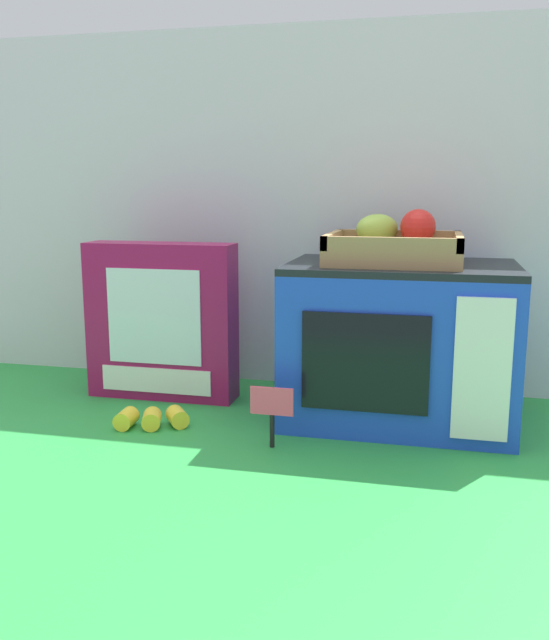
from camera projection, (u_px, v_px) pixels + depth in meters
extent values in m
plane|color=green|center=(288.00, 411.00, 1.28)|extent=(1.70, 1.70, 0.00)
cube|color=silver|center=(310.00, 211.00, 1.41)|extent=(1.61, 0.03, 0.73)
cube|color=blue|center=(399.00, 346.00, 1.22)|extent=(0.39, 0.26, 0.27)
cube|color=black|center=(402.00, 267.00, 1.19)|extent=(0.39, 0.26, 0.01)
cube|color=black|center=(365.00, 363.00, 1.10)|extent=(0.20, 0.01, 0.16)
cube|color=white|center=(482.00, 370.00, 1.06)|extent=(0.09, 0.01, 0.23)
cube|color=#A37F51|center=(394.00, 255.00, 1.19)|extent=(0.23, 0.20, 0.03)
cube|color=#A37F51|center=(391.00, 245.00, 1.09)|extent=(0.23, 0.01, 0.02)
cube|color=#A37F51|center=(398.00, 237.00, 1.27)|extent=(0.23, 0.01, 0.02)
cube|color=#A37F51|center=(333.00, 239.00, 1.21)|extent=(0.01, 0.20, 0.02)
cube|color=#A37F51|center=(459.00, 241.00, 1.16)|extent=(0.01, 0.20, 0.02)
ellipsoid|color=#9EC647|center=(377.00, 229.00, 1.26)|extent=(0.10, 0.10, 0.05)
sphere|color=red|center=(418.00, 227.00, 1.24)|extent=(0.06, 0.06, 0.06)
cube|color=#99144C|center=(162.00, 321.00, 1.35)|extent=(0.29, 0.07, 0.31)
cube|color=silver|center=(154.00, 317.00, 1.31)|extent=(0.19, 0.00, 0.18)
cube|color=white|center=(156.00, 380.00, 1.33)|extent=(0.22, 0.00, 0.05)
cylinder|color=black|center=(272.00, 431.00, 1.10)|extent=(0.01, 0.01, 0.06)
cube|color=#F44C6B|center=(272.00, 401.00, 1.09)|extent=(0.07, 0.00, 0.05)
cylinder|color=yellow|center=(126.00, 419.00, 1.19)|extent=(0.03, 0.05, 0.03)
cylinder|color=yellow|center=(152.00, 419.00, 1.19)|extent=(0.04, 0.05, 0.03)
cylinder|color=yellow|center=(177.00, 417.00, 1.20)|extent=(0.05, 0.06, 0.03)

